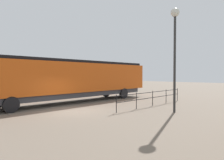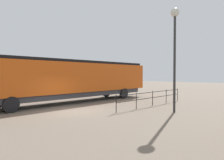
{
  "view_description": "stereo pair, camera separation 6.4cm",
  "coord_description": "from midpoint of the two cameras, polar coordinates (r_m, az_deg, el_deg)",
  "views": [
    {
      "loc": [
        11.98,
        -8.84,
        2.56
      ],
      "look_at": [
        0.09,
        3.85,
        2.11
      ],
      "focal_mm": 33.75,
      "sensor_mm": 36.0,
      "label": 1
    },
    {
      "loc": [
        12.02,
        -8.79,
        2.56
      ],
      "look_at": [
        0.09,
        3.85,
        2.11
      ],
      "focal_mm": 33.75,
      "sensor_mm": 36.0,
      "label": 2
    }
  ],
  "objects": [
    {
      "name": "ground_plane",
      "position": [
        15.11,
        -10.31,
        -8.28
      ],
      "size": [
        120.0,
        120.0,
        0.0
      ],
      "primitive_type": "plane",
      "color": "#756656"
    },
    {
      "name": "lamp_post",
      "position": [
        15.0,
        16.76,
        11.4
      ],
      "size": [
        0.59,
        0.59,
        7.01
      ],
      "color": "#2D2D2D",
      "rests_on": "ground_plane"
    },
    {
      "name": "platform_fence",
      "position": [
        17.6,
        11.06,
        -4.29
      ],
      "size": [
        0.05,
        8.96,
        1.22
      ],
      "color": "black",
      "rests_on": "ground_plane"
    },
    {
      "name": "locomotive",
      "position": [
        19.85,
        -9.46,
        0.38
      ],
      "size": [
        2.94,
        18.25,
        3.85
      ],
      "color": "#D15114",
      "rests_on": "ground_plane"
    }
  ]
}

